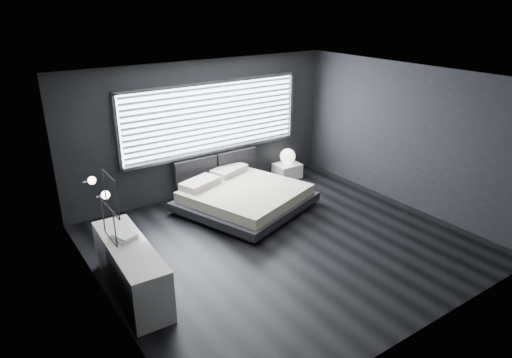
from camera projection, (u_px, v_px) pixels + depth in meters
room at (286, 166)px, 7.36m from camera, size 6.04×6.00×2.80m
window at (214, 118)px, 9.45m from camera, size 4.14×0.09×1.52m
headboard at (216, 166)px, 9.79m from camera, size 1.96×0.16×0.52m
sconce_near at (105, 195)px, 5.81m from camera, size 0.18×0.11×0.11m
sconce_far at (92, 180)px, 6.27m from camera, size 0.18×0.11×0.11m
wall_art_upper at (111, 194)px, 5.21m from camera, size 0.01×0.48×0.48m
wall_art_lower at (109, 223)px, 5.58m from camera, size 0.01×0.48×0.48m
bed at (244, 196)px, 9.05m from camera, size 2.79×2.73×0.58m
nightstand at (287, 171)px, 10.66m from camera, size 0.57×0.48×0.33m
orb_lamp at (288, 156)px, 10.57m from camera, size 0.35×0.35×0.35m
dresser at (131, 269)px, 6.43m from camera, size 0.62×1.95×0.77m
book_stack at (124, 236)px, 6.44m from camera, size 0.33×0.40×0.07m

